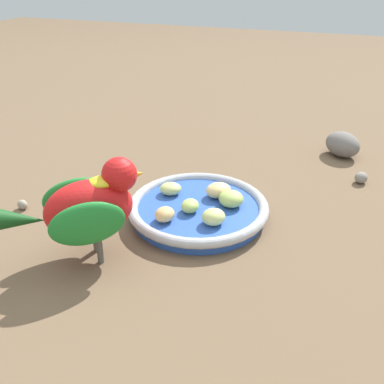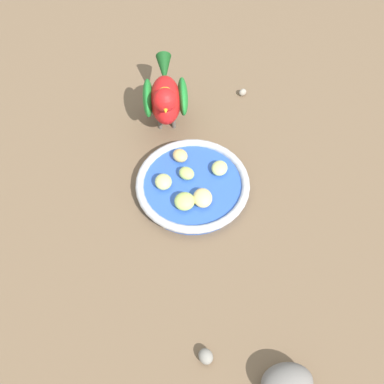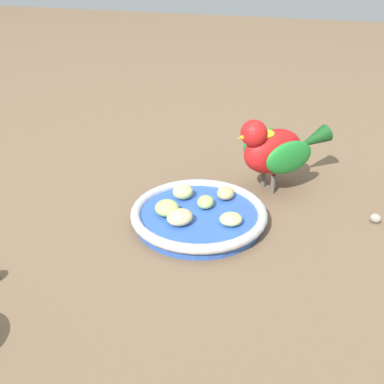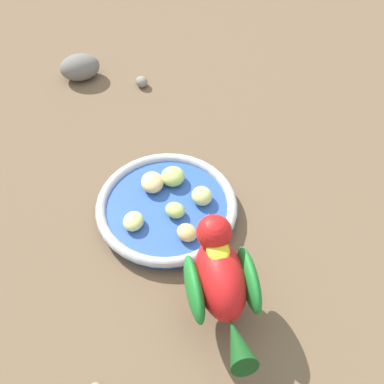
% 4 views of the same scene
% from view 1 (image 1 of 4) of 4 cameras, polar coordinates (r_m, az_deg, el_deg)
% --- Properties ---
extents(ground_plane, '(4.00, 4.00, 0.00)m').
position_cam_1_polar(ground_plane, '(0.65, -0.25, -4.00)').
color(ground_plane, brown).
extents(feeding_bowl, '(0.21, 0.21, 0.03)m').
position_cam_1_polar(feeding_bowl, '(0.66, 0.81, -2.22)').
color(feeding_bowl, '#2D56B7').
rests_on(feeding_bowl, ground_plane).
extents(apple_piece_0, '(0.04, 0.04, 0.02)m').
position_cam_1_polar(apple_piece_0, '(0.65, 5.12, -0.89)').
color(apple_piece_0, '#B2CC66').
rests_on(apple_piece_0, feeding_bowl).
extents(apple_piece_1, '(0.04, 0.04, 0.02)m').
position_cam_1_polar(apple_piece_1, '(0.69, -2.82, 0.44)').
color(apple_piece_1, '#C6D17A').
rests_on(apple_piece_1, feeding_bowl).
extents(apple_piece_2, '(0.03, 0.03, 0.02)m').
position_cam_1_polar(apple_piece_2, '(0.64, -0.21, -1.88)').
color(apple_piece_2, '#B2CC66').
rests_on(apple_piece_2, feeding_bowl).
extents(apple_piece_3, '(0.05, 0.05, 0.02)m').
position_cam_1_polar(apple_piece_3, '(0.68, 3.47, 0.23)').
color(apple_piece_3, '#E5C67F').
rests_on(apple_piece_3, feeding_bowl).
extents(apple_piece_4, '(0.05, 0.05, 0.02)m').
position_cam_1_polar(apple_piece_4, '(0.61, 2.82, -3.25)').
color(apple_piece_4, '#C6D17A').
rests_on(apple_piece_4, feeding_bowl).
extents(apple_piece_5, '(0.03, 0.04, 0.02)m').
position_cam_1_polar(apple_piece_5, '(0.62, -3.59, -2.93)').
color(apple_piece_5, tan).
rests_on(apple_piece_5, feeding_bowl).
extents(parrot, '(0.16, 0.15, 0.14)m').
position_cam_1_polar(parrot, '(0.55, -13.69, -1.83)').
color(parrot, '#59544C').
rests_on(parrot, ground_plane).
extents(rock_large, '(0.09, 0.09, 0.05)m').
position_cam_1_polar(rock_large, '(0.92, 19.05, 5.90)').
color(rock_large, slate).
rests_on(rock_large, ground_plane).
extents(pebble_0, '(0.03, 0.03, 0.02)m').
position_cam_1_polar(pebble_0, '(0.82, 21.20, 1.76)').
color(pebble_0, gray).
rests_on(pebble_0, ground_plane).
extents(pebble_1, '(0.02, 0.02, 0.02)m').
position_cam_1_polar(pebble_1, '(0.73, -21.25, -1.55)').
color(pebble_1, gray).
rests_on(pebble_1, ground_plane).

